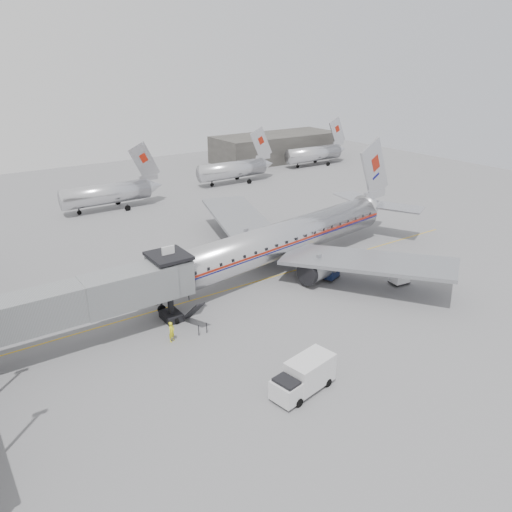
# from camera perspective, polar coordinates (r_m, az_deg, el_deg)

# --- Properties ---
(ground) EXTENTS (160.00, 160.00, 0.00)m
(ground) POSITION_cam_1_polar(r_m,az_deg,el_deg) (48.99, 2.14, -5.92)
(ground) COLOR slate
(ground) RESTS_ON ground
(hangar) EXTENTS (30.00, 12.00, 6.00)m
(hangar) POSITION_cam_1_polar(r_m,az_deg,el_deg) (120.00, 2.30, 12.33)
(hangar) COLOR #363431
(hangar) RESTS_ON ground
(apron_line) EXTENTS (60.00, 0.15, 0.01)m
(apron_line) POSITION_cam_1_polar(r_m,az_deg,el_deg) (54.93, 0.91, -2.69)
(apron_line) COLOR gold
(apron_line) RESTS_ON ground
(jet_bridge) EXTENTS (21.00, 6.20, 7.10)m
(jet_bridge) POSITION_cam_1_polar(r_m,az_deg,el_deg) (43.60, -18.76, -4.70)
(jet_bridge) COLOR slate
(jet_bridge) RESTS_ON ground
(distant_aircraft_near) EXTENTS (16.39, 3.20, 10.26)m
(distant_aircraft_near) POSITION_cam_1_polar(r_m,az_deg,el_deg) (82.84, -16.63, 6.91)
(distant_aircraft_near) COLOR silver
(distant_aircraft_near) RESTS_ON ground
(distant_aircraft_mid) EXTENTS (16.39, 3.20, 10.26)m
(distant_aircraft_mid) POSITION_cam_1_polar(r_m,az_deg,el_deg) (97.12, -2.65, 9.89)
(distant_aircraft_mid) COLOR silver
(distant_aircraft_mid) RESTS_ON ground
(distant_aircraft_far) EXTENTS (16.39, 3.20, 10.26)m
(distant_aircraft_far) POSITION_cam_1_polar(r_m,az_deg,el_deg) (114.39, 6.68, 11.59)
(distant_aircraft_far) COLOR silver
(distant_aircraft_far) RESTS_ON ground
(airliner) EXTENTS (41.60, 38.29, 13.21)m
(airliner) POSITION_cam_1_polar(r_m,az_deg,el_deg) (57.02, 2.95, 1.83)
(airliner) COLOR silver
(airliner) RESTS_ON ground
(service_van) EXTENTS (5.51, 2.89, 2.46)m
(service_van) POSITION_cam_1_polar(r_m,az_deg,el_deg) (37.30, 5.48, -13.49)
(service_van) COLOR silver
(service_van) RESTS_ON ground
(baggage_cart_navy) EXTENTS (2.37, 2.09, 1.55)m
(baggage_cart_navy) POSITION_cam_1_polar(r_m,az_deg,el_deg) (55.35, 8.48, -1.81)
(baggage_cart_navy) COLOR #0E193A
(baggage_cart_navy) RESTS_ON ground
(baggage_cart_white) EXTENTS (2.08, 1.68, 1.51)m
(baggage_cart_white) POSITION_cam_1_polar(r_m,az_deg,el_deg) (55.76, 16.10, -2.31)
(baggage_cart_white) COLOR white
(baggage_cart_white) RESTS_ON ground
(ramp_worker) EXTENTS (0.80, 0.72, 1.84)m
(ramp_worker) POSITION_cam_1_polar(r_m,az_deg,el_deg) (43.73, -9.62, -8.53)
(ramp_worker) COLOR yellow
(ramp_worker) RESTS_ON ground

